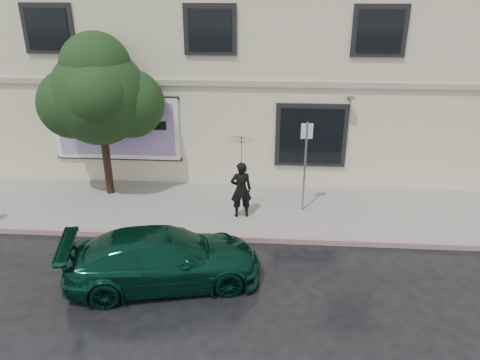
{
  "coord_description": "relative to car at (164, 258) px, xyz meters",
  "views": [
    {
      "loc": [
        1.94,
        -9.57,
        6.63
      ],
      "look_at": [
        1.1,
        2.2,
        1.51
      ],
      "focal_mm": 35.0,
      "sensor_mm": 36.0,
      "label": 1
    }
  ],
  "objects": [
    {
      "name": "umbrella",
      "position": [
        1.58,
        3.18,
        1.59
      ],
      "size": [
        1.31,
        1.31,
        0.79
      ],
      "primitive_type": "imported",
      "rotation": [
        0.0,
        0.0,
        -0.26
      ],
      "color": "black",
      "rests_on": "pedestrian"
    },
    {
      "name": "billboard",
      "position": [
        -2.71,
        5.42,
        1.4
      ],
      "size": [
        4.3,
        0.16,
        2.2
      ],
      "color": "white",
      "rests_on": "ground"
    },
    {
      "name": "curb",
      "position": [
        0.49,
        2.0,
        -0.58
      ],
      "size": [
        20.0,
        0.18,
        0.16
      ],
      "primitive_type": "cube",
      "color": "gray",
      "rests_on": "ground"
    },
    {
      "name": "car",
      "position": [
        0.0,
        0.0,
        0.0
      ],
      "size": [
        4.83,
        2.95,
        1.31
      ],
      "primitive_type": "imported",
      "rotation": [
        0.0,
        0.0,
        1.8
      ],
      "color": "#072F23",
      "rests_on": "ground"
    },
    {
      "name": "pedestrian",
      "position": [
        1.58,
        3.18,
        0.35
      ],
      "size": [
        0.68,
        0.51,
        1.7
      ],
      "primitive_type": "imported",
      "rotation": [
        0.0,
        0.0,
        3.33
      ],
      "color": "black",
      "rests_on": "sidewalk"
    },
    {
      "name": "sign_pole",
      "position": [
        3.42,
        3.7,
        1.14
      ],
      "size": [
        0.34,
        0.06,
        2.76
      ],
      "rotation": [
        0.0,
        0.0,
        0.1
      ],
      "color": "gray",
      "rests_on": "sidewalk"
    },
    {
      "name": "ground",
      "position": [
        0.49,
        0.5,
        -0.65
      ],
      "size": [
        90.0,
        90.0,
        0.0
      ],
      "primitive_type": "plane",
      "color": "black",
      "rests_on": "ground"
    },
    {
      "name": "street_tree",
      "position": [
        -2.8,
        4.51,
        2.68
      ],
      "size": [
        2.94,
        2.94,
        4.66
      ],
      "color": "#2F1D15",
      "rests_on": "sidewalk"
    },
    {
      "name": "sidewalk",
      "position": [
        0.49,
        3.75,
        -0.58
      ],
      "size": [
        20.0,
        3.5,
        0.15
      ],
      "primitive_type": "cube",
      "color": "gray",
      "rests_on": "ground"
    },
    {
      "name": "building",
      "position": [
        0.49,
        9.5,
        2.84
      ],
      "size": [
        20.0,
        8.12,
        7.0
      ],
      "color": "beige",
      "rests_on": "ground"
    }
  ]
}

